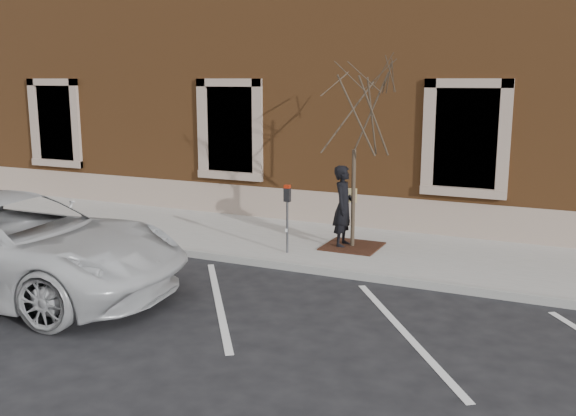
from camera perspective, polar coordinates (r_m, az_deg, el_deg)
The scene contains 10 objects.
ground at distance 12.84m, azimuth -1.13°, elevation -5.30°, with size 120.00×120.00×0.00m, color #28282B.
sidewalk_near at distance 14.36m, azimuth 1.94°, elevation -3.19°, with size 40.00×3.50×0.15m, color #B8B4AD.
curb_near at distance 12.78m, azimuth -1.23°, elevation -5.03°, with size 40.00×0.12×0.15m, color #9E9E99.
parking_stripes at distance 11.01m, azimuth -6.21°, elevation -8.24°, with size 28.00×4.40×0.01m, color silver, non-canonical shape.
building_civic at distance 19.56m, azimuth 9.05°, elevation 12.16°, with size 40.00×8.62×8.00m.
man at distance 13.71m, azimuth 4.96°, elevation 0.15°, with size 0.64×0.42×1.75m, color black.
parking_meter at distance 13.12m, azimuth -0.07°, elevation 0.18°, with size 0.13×0.10×1.42m.
tree_grate at distance 13.85m, azimuth 5.73°, elevation -3.40°, with size 1.17×1.17×0.03m, color #3F1F14.
sapling at distance 13.43m, azimuth 5.96°, elevation 7.62°, with size 2.29×2.29×3.82m.
white_truck at distance 12.11m, azimuth -23.51°, elevation -3.04°, with size 2.88×6.25×1.74m, color silver.
Camera 1 is at (5.41, -11.05, 3.69)m, focal length 40.00 mm.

